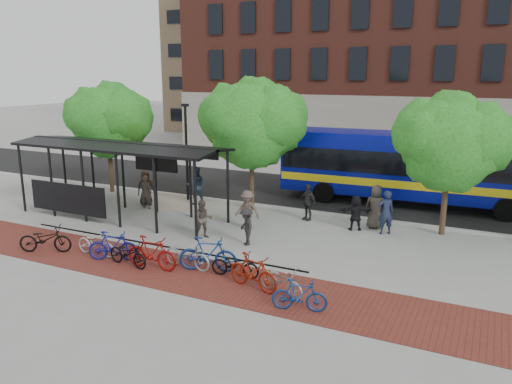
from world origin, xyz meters
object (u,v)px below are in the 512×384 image
at_px(pedestrian_2, 196,186).
at_px(pedestrian_5, 356,213).
at_px(tree_a, 109,118).
at_px(pedestrian_3, 247,210).
at_px(tree_c, 452,139).
at_px(bike_7, 208,254).
at_px(pedestrian_8, 203,219).
at_px(bus, 415,165).
at_px(bike_0, 45,239).
at_px(bike_8, 235,264).
at_px(pedestrian_6, 376,207).
at_px(pedestrian_0, 146,188).
at_px(pedestrian_7, 386,212).
at_px(bus_shelter, 117,154).
at_px(pedestrian_9, 246,227).
at_px(bike_3, 113,246).
at_px(bike_6, 187,254).
at_px(pedestrian_1, 146,192).
at_px(bike_2, 96,243).
at_px(bike_10, 281,280).
at_px(bike_11, 299,295).
at_px(bike_9, 253,272).
at_px(pedestrian_4, 308,202).
at_px(lamp_post_left, 186,149).
at_px(tree_b, 254,120).
at_px(bike_4, 128,253).
at_px(bike_5, 151,253).

xyz_separation_m(pedestrian_2, pedestrian_5, (8.61, -0.72, -0.21)).
relative_size(tree_a, pedestrian_3, 3.51).
bearing_deg(tree_c, bike_7, -131.64).
distance_m(pedestrian_2, pedestrian_8, 5.54).
bearing_deg(bus, bike_0, -132.90).
xyz_separation_m(bike_8, pedestrian_8, (-3.10, 3.02, 0.36)).
distance_m(pedestrian_2, pedestrian_6, 9.33).
bearing_deg(pedestrian_6, pedestrian_0, 1.66).
distance_m(bus, pedestrian_7, 5.65).
height_order(bus_shelter, pedestrian_9, bus_shelter).
height_order(bike_3, bike_6, bike_3).
relative_size(pedestrian_1, pedestrian_7, 0.90).
height_order(bike_2, bike_10, bike_10).
relative_size(bike_7, pedestrian_8, 1.28).
bearing_deg(pedestrian_1, pedestrian_3, 159.89).
distance_m(bike_11, pedestrian_0, 13.69).
bearing_deg(pedestrian_6, bus_shelter, 12.38).
relative_size(bike_9, pedestrian_4, 1.13).
xyz_separation_m(pedestrian_3, pedestrian_6, (4.97, 2.66, 0.09)).
bearing_deg(bus_shelter, lamp_post_left, 74.47).
bearing_deg(pedestrian_5, bus_shelter, -8.53).
relative_size(bus, bike_7, 6.66).
bearing_deg(bike_8, bus_shelter, 57.45).
distance_m(lamp_post_left, pedestrian_5, 9.81).
relative_size(tree_b, pedestrian_8, 4.03).
height_order(tree_b, bike_9, tree_b).
relative_size(tree_b, bike_0, 3.24).
height_order(pedestrian_2, pedestrian_8, pedestrian_2).
distance_m(bike_4, pedestrian_3, 5.92).
xyz_separation_m(bike_5, pedestrian_9, (1.84, 3.68, 0.17)).
bearing_deg(bike_11, bike_4, 70.20).
xyz_separation_m(tree_b, bike_10, (5.04, -8.45, -3.99)).
xyz_separation_m(bike_11, pedestrian_9, (-3.94, 4.38, 0.28)).
bearing_deg(pedestrian_0, bike_11, -85.95).
distance_m(bike_4, pedestrian_5, 9.80).
bearing_deg(bike_7, pedestrian_3, -7.35).
distance_m(bike_5, pedestrian_3, 5.55).
xyz_separation_m(pedestrian_4, pedestrian_6, (3.12, 0.11, 0.12)).
bearing_deg(bike_6, bus, -19.10).
relative_size(bus_shelter, bike_6, 5.50).
bearing_deg(bike_6, pedestrian_1, 53.07).
height_order(bike_9, pedestrian_2, pedestrian_2).
bearing_deg(lamp_post_left, bus_shelter, -105.53).
distance_m(pedestrian_3, pedestrian_8, 2.11).
relative_size(bus_shelter, bus, 0.78).
bearing_deg(tree_c, tree_a, 180.00).
height_order(bike_10, pedestrian_3, pedestrian_3).
bearing_deg(bike_5, pedestrian_4, -22.69).
distance_m(bike_9, pedestrian_8, 5.44).
height_order(bike_3, pedestrian_9, pedestrian_9).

